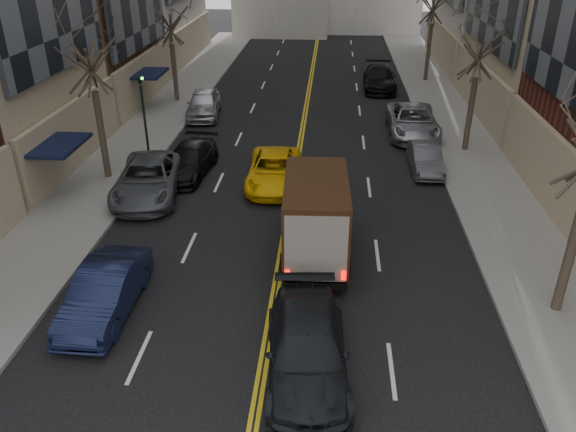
% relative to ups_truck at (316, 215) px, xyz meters
% --- Properties ---
extents(sidewalk_left, '(4.00, 66.00, 0.15)m').
position_rel_ups_truck_xyz_m(sidewalk_left, '(-10.20, 13.08, -1.51)').
color(sidewalk_left, slate).
rests_on(sidewalk_left, ground).
extents(sidewalk_right, '(4.00, 66.00, 0.15)m').
position_rel_ups_truck_xyz_m(sidewalk_right, '(7.80, 13.08, -1.51)').
color(sidewalk_right, slate).
rests_on(sidewalk_right, ground).
extents(tree_lf_mid, '(3.20, 3.20, 8.91)m').
position_rel_ups_truck_xyz_m(tree_lf_mid, '(-10.00, 6.08, 5.02)').
color(tree_lf_mid, '#382D23').
rests_on(tree_lf_mid, sidewalk_left).
extents(tree_lf_far, '(3.20, 3.20, 8.12)m').
position_rel_ups_truck_xyz_m(tree_lf_far, '(-10.00, 19.08, 4.44)').
color(tree_lf_far, '#382D23').
rests_on(tree_lf_far, sidewalk_left).
extents(tree_rt_mid, '(3.20, 3.20, 8.32)m').
position_rel_ups_truck_xyz_m(tree_rt_mid, '(7.60, 11.08, 4.59)').
color(tree_rt_mid, '#382D23').
rests_on(tree_rt_mid, sidewalk_right).
extents(traffic_signal, '(0.29, 0.26, 4.70)m').
position_rel_ups_truck_xyz_m(traffic_signal, '(-8.59, 8.08, 1.24)').
color(traffic_signal, black).
rests_on(traffic_signal, sidewalk_left).
extents(ups_truck, '(2.52, 5.81, 3.14)m').
position_rel_ups_truck_xyz_m(ups_truck, '(0.00, 0.00, 0.00)').
color(ups_truck, black).
rests_on(ups_truck, ground).
extents(observer_sedan, '(2.56, 5.43, 1.53)m').
position_rel_ups_truck_xyz_m(observer_sedan, '(0.00, -6.14, -0.81)').
color(observer_sedan, black).
rests_on(observer_sedan, ground).
extents(taxi, '(2.50, 5.17, 1.42)m').
position_rel_ups_truck_xyz_m(taxi, '(-2.10, 6.07, -0.87)').
color(taxi, yellow).
rests_on(taxi, ground).
extents(pedestrian, '(0.67, 0.82, 1.93)m').
position_rel_ups_truck_xyz_m(pedestrian, '(-0.43, -1.22, -0.62)').
color(pedestrian, black).
rests_on(pedestrian, ground).
extents(parked_lf_b, '(1.64, 4.60, 1.51)m').
position_rel_ups_truck_xyz_m(parked_lf_b, '(-6.30, -3.98, -0.82)').
color(parked_lf_b, black).
rests_on(parked_lf_b, ground).
extents(parked_lf_c, '(3.34, 6.03, 1.60)m').
position_rel_ups_truck_xyz_m(parked_lf_c, '(-7.50, 4.46, -0.78)').
color(parked_lf_c, '#4F5257').
rests_on(parked_lf_c, ground).
extents(parked_lf_d, '(2.37, 4.97, 1.40)m').
position_rel_ups_truck_xyz_m(parked_lf_d, '(-6.30, 6.96, -0.88)').
color(parked_lf_d, black).
rests_on(parked_lf_d, ground).
extents(parked_lf_e, '(2.41, 4.96, 1.63)m').
position_rel_ups_truck_xyz_m(parked_lf_e, '(-7.50, 16.10, -0.76)').
color(parked_lf_e, '#B1B5BA').
rests_on(parked_lf_e, ground).
extents(parked_rt_a, '(1.40, 3.90, 1.28)m').
position_rel_ups_truck_xyz_m(parked_rt_a, '(5.10, 8.26, -0.94)').
color(parked_rt_a, '#46484D').
rests_on(parked_rt_a, ground).
extents(parked_rt_b, '(2.75, 5.88, 1.63)m').
position_rel_ups_truck_xyz_m(parked_rt_b, '(5.10, 13.57, -0.77)').
color(parked_rt_b, '#9C9FA4').
rests_on(parked_rt_b, ground).
extents(parked_rt_c, '(2.36, 5.60, 1.61)m').
position_rel_ups_truck_xyz_m(parked_rt_c, '(3.90, 23.57, -0.77)').
color(parked_rt_c, black).
rests_on(parked_rt_c, ground).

